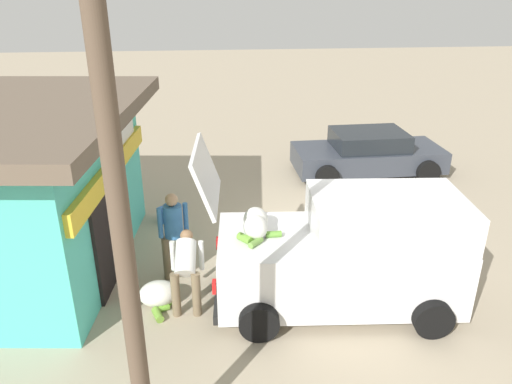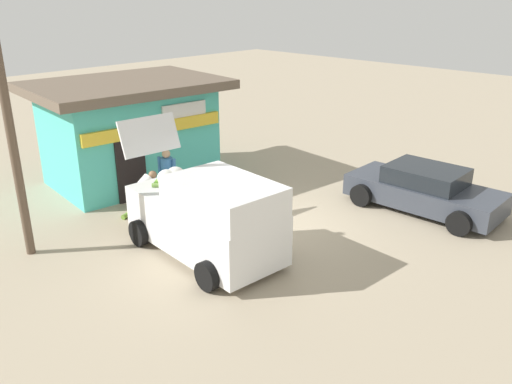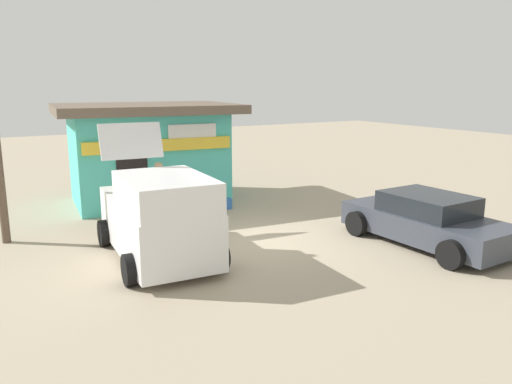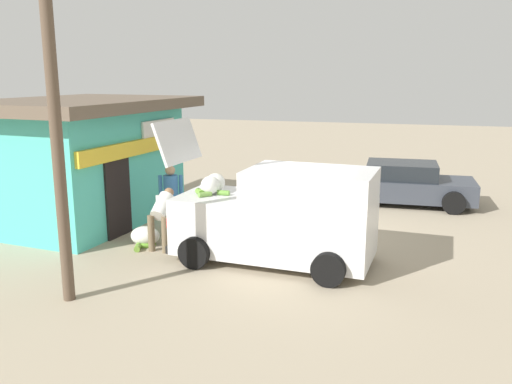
# 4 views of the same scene
# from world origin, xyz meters

# --- Properties ---
(ground_plane) EXTENTS (60.00, 60.00, 0.00)m
(ground_plane) POSITION_xyz_m (0.00, 0.00, 0.00)
(ground_plane) COLOR tan
(storefront_bar) EXTENTS (5.97, 4.63, 3.17)m
(storefront_bar) POSITION_xyz_m (-0.68, 5.57, 1.65)
(storefront_bar) COLOR #4CC6B7
(storefront_bar) RESTS_ON ground_plane
(delivery_van) EXTENTS (2.31, 4.42, 2.85)m
(delivery_van) POSITION_xyz_m (-2.34, -0.04, 0.97)
(delivery_van) COLOR white
(delivery_van) RESTS_ON ground_plane
(parked_sedan) EXTENTS (2.19, 4.21, 1.24)m
(parked_sedan) POSITION_xyz_m (3.60, -2.27, 0.59)
(parked_sedan) COLOR #383D47
(parked_sedan) RESTS_ON ground_plane
(vendor_standing) EXTENTS (0.44, 0.54, 1.70)m
(vendor_standing) POSITION_xyz_m (-1.27, 2.89, 0.99)
(vendor_standing) COLOR #726047
(vendor_standing) RESTS_ON ground_plane
(customer_bending) EXTENTS (0.76, 0.57, 1.32)m
(customer_bending) POSITION_xyz_m (-2.27, 2.65, 0.81)
(customer_bending) COLOR #726047
(customer_bending) RESTS_ON ground_plane
(unloaded_banana_pile) EXTENTS (0.91, 0.71, 0.43)m
(unloaded_banana_pile) POSITION_xyz_m (-2.14, 3.15, 0.20)
(unloaded_banana_pile) COLOR silver
(unloaded_banana_pile) RESTS_ON ground_plane
(paint_bucket) EXTENTS (0.32, 0.32, 0.32)m
(paint_bucket) POSITION_xyz_m (1.04, 3.31, 0.16)
(paint_bucket) COLOR blue
(paint_bucket) RESTS_ON ground_plane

